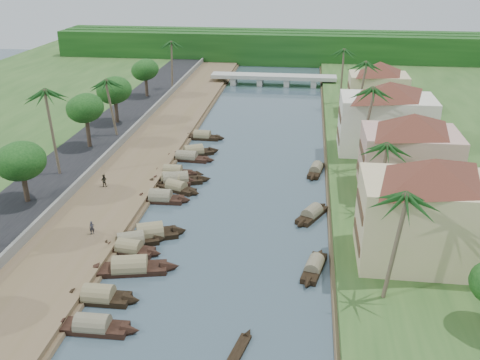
# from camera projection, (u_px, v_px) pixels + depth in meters

# --- Properties ---
(ground) EXTENTS (220.00, 220.00, 0.00)m
(ground) POSITION_uv_depth(u_px,v_px,m) (226.00, 246.00, 55.30)
(ground) COLOR #394B55
(ground) RESTS_ON ground
(left_bank) EXTENTS (10.00, 180.00, 0.80)m
(left_bank) POSITION_uv_depth(u_px,v_px,m) (135.00, 165.00, 75.20)
(left_bank) COLOR brown
(left_bank) RESTS_ON ground
(right_bank) EXTENTS (16.00, 180.00, 1.20)m
(right_bank) POSITION_uv_depth(u_px,v_px,m) (389.00, 175.00, 71.09)
(right_bank) COLOR #2A4E1F
(right_bank) RESTS_ON ground
(road) EXTENTS (8.00, 180.00, 1.40)m
(road) POSITION_uv_depth(u_px,v_px,m) (77.00, 160.00, 76.06)
(road) COLOR black
(road) RESTS_ON ground
(retaining_wall) EXTENTS (0.40, 180.00, 1.10)m
(retaining_wall) POSITION_uv_depth(u_px,v_px,m) (105.00, 157.00, 75.31)
(retaining_wall) COLOR slate
(retaining_wall) RESTS_ON left_bank
(treeline) EXTENTS (120.00, 14.00, 8.00)m
(treeline) POSITION_uv_depth(u_px,v_px,m) (281.00, 47.00, 144.80)
(treeline) COLOR #103B10
(treeline) RESTS_ON ground
(bridge) EXTENTS (28.00, 4.00, 2.40)m
(bridge) POSITION_uv_depth(u_px,v_px,m) (273.00, 78.00, 120.20)
(bridge) COLOR #AAABA0
(bridge) RESTS_ON ground
(building_near) EXTENTS (14.85, 14.85, 10.20)m
(building_near) POSITION_uv_depth(u_px,v_px,m) (427.00, 210.00, 48.76)
(building_near) COLOR beige
(building_near) RESTS_ON right_bank
(building_mid) EXTENTS (14.11, 14.11, 9.70)m
(building_mid) POSITION_uv_depth(u_px,v_px,m) (409.00, 152.00, 63.32)
(building_mid) COLOR tan
(building_mid) RESTS_ON right_bank
(building_far) EXTENTS (15.59, 15.59, 10.20)m
(building_far) POSITION_uv_depth(u_px,v_px,m) (386.00, 116.00, 76.09)
(building_far) COLOR white
(building_far) RESTS_ON right_bank
(building_distant) EXTENTS (12.62, 12.62, 9.20)m
(building_distant) POSITION_uv_depth(u_px,v_px,m) (378.00, 87.00, 94.39)
(building_distant) COLOR beige
(building_distant) RESTS_ON right_bank
(sampan_0) EXTENTS (8.01, 1.89, 2.12)m
(sampan_0) POSITION_uv_depth(u_px,v_px,m) (93.00, 326.00, 42.88)
(sampan_0) COLOR black
(sampan_0) RESTS_ON ground
(sampan_1) EXTENTS (7.64, 2.03, 2.27)m
(sampan_1) POSITION_uv_depth(u_px,v_px,m) (99.00, 297.00, 46.54)
(sampan_1) COLOR black
(sampan_1) RESTS_ON ground
(sampan_2) EXTENTS (9.81, 3.96, 2.49)m
(sampan_2) POSITION_uv_depth(u_px,v_px,m) (130.00, 268.00, 50.75)
(sampan_2) COLOR black
(sampan_2) RESTS_ON ground
(sampan_3) EXTENTS (7.91, 4.70, 2.15)m
(sampan_3) POSITION_uv_depth(u_px,v_px,m) (131.00, 242.00, 55.32)
(sampan_3) COLOR black
(sampan_3) RESTS_ON ground
(sampan_4) EXTENTS (7.27, 2.38, 2.06)m
(sampan_4) POSITION_uv_depth(u_px,v_px,m) (129.00, 249.00, 53.96)
(sampan_4) COLOR black
(sampan_4) RESTS_ON ground
(sampan_5) EXTENTS (8.23, 4.90, 2.54)m
(sampan_5) POSITION_uv_depth(u_px,v_px,m) (150.00, 234.00, 56.79)
(sampan_5) COLOR black
(sampan_5) RESTS_ON ground
(sampan_6) EXTENTS (7.73, 2.12, 2.29)m
(sampan_6) POSITION_uv_depth(u_px,v_px,m) (161.00, 198.00, 64.98)
(sampan_6) COLOR black
(sampan_6) RESTS_ON ground
(sampan_7) EXTENTS (7.22, 4.06, 1.95)m
(sampan_7) POSITION_uv_depth(u_px,v_px,m) (176.00, 188.00, 67.88)
(sampan_7) COLOR black
(sampan_7) RESTS_ON ground
(sampan_8) EXTENTS (7.33, 2.08, 2.26)m
(sampan_8) POSITION_uv_depth(u_px,v_px,m) (172.00, 180.00, 70.04)
(sampan_8) COLOR black
(sampan_8) RESTS_ON ground
(sampan_9) EXTENTS (9.72, 4.72, 2.40)m
(sampan_9) POSITION_uv_depth(u_px,v_px,m) (176.00, 181.00, 69.93)
(sampan_9) COLOR black
(sampan_9) RESTS_ON ground
(sampan_10) EXTENTS (7.22, 1.76, 2.02)m
(sampan_10) POSITION_uv_depth(u_px,v_px,m) (173.00, 172.00, 72.68)
(sampan_10) COLOR black
(sampan_10) RESTS_ON ground
(sampan_11) EXTENTS (8.14, 5.30, 2.34)m
(sampan_11) POSITION_uv_depth(u_px,v_px,m) (194.00, 152.00, 79.64)
(sampan_11) COLOR black
(sampan_11) RESTS_ON ground
(sampan_12) EXTENTS (8.83, 2.24, 2.09)m
(sampan_12) POSITION_uv_depth(u_px,v_px,m) (187.00, 158.00, 77.67)
(sampan_12) COLOR black
(sampan_12) RESTS_ON ground
(sampan_13) EXTENTS (7.72, 2.02, 2.12)m
(sampan_13) POSITION_uv_depth(u_px,v_px,m) (202.00, 137.00, 86.44)
(sampan_13) COLOR black
(sampan_13) RESTS_ON ground
(sampan_14) EXTENTS (2.93, 7.40, 1.82)m
(sampan_14) POSITION_uv_depth(u_px,v_px,m) (314.00, 267.00, 50.91)
(sampan_14) COLOR black
(sampan_14) RESTS_ON ground
(sampan_15) EXTENTS (4.60, 7.09, 1.97)m
(sampan_15) POSITION_uv_depth(u_px,v_px,m) (312.00, 214.00, 61.10)
(sampan_15) COLOR black
(sampan_15) RESTS_ON ground
(sampan_16) EXTENTS (2.68, 7.47, 1.85)m
(sampan_16) POSITION_uv_depth(u_px,v_px,m) (316.00, 170.00, 73.38)
(sampan_16) COLOR black
(sampan_16) RESTS_ON ground
(canoe_0) EXTENTS (2.31, 6.52, 0.86)m
(canoe_0) POSITION_uv_depth(u_px,v_px,m) (236.00, 355.00, 40.28)
(canoe_0) COLOR black
(canoe_0) RESTS_ON ground
(canoe_1) EXTENTS (4.87, 1.26, 0.78)m
(canoe_1) POSITION_uv_depth(u_px,v_px,m) (143.00, 273.00, 50.52)
(canoe_1) COLOR black
(canoe_1) RESTS_ON ground
(canoe_2) EXTENTS (6.29, 1.69, 0.91)m
(canoe_2) POSITION_uv_depth(u_px,v_px,m) (183.00, 172.00, 73.40)
(canoe_2) COLOR black
(canoe_2) RESTS_ON ground
(palm_0) EXTENTS (3.20, 3.20, 11.10)m
(palm_0) POSITION_uv_depth(u_px,v_px,m) (398.00, 197.00, 41.46)
(palm_0) COLOR brown
(palm_0) RESTS_ON ground
(palm_1) EXTENTS (3.20, 3.20, 9.47)m
(palm_1) POSITION_uv_depth(u_px,v_px,m) (384.00, 146.00, 56.88)
(palm_1) COLOR brown
(palm_1) RESTS_ON ground
(palm_2) EXTENTS (3.20, 3.20, 12.46)m
(palm_2) POSITION_uv_depth(u_px,v_px,m) (366.00, 91.00, 67.32)
(palm_2) COLOR brown
(palm_2) RESTS_ON ground
(palm_3) EXTENTS (3.20, 3.20, 12.06)m
(palm_3) POSITION_uv_depth(u_px,v_px,m) (361.00, 64.00, 85.13)
(palm_3) COLOR brown
(palm_3) RESTS_ON ground
(palm_5) EXTENTS (3.20, 3.20, 12.50)m
(palm_5) POSITION_uv_depth(u_px,v_px,m) (48.00, 93.00, 65.45)
(palm_5) COLOR brown
(palm_5) RESTS_ON ground
(palm_6) EXTENTS (3.20, 3.20, 10.14)m
(palm_6) POSITION_uv_depth(u_px,v_px,m) (111.00, 82.00, 80.80)
(palm_6) COLOR brown
(palm_6) RESTS_ON ground
(palm_7) EXTENTS (3.20, 3.20, 11.58)m
(palm_7) POSITION_uv_depth(u_px,v_px,m) (344.00, 51.00, 98.76)
(palm_7) COLOR brown
(palm_7) RESTS_ON ground
(palm_8) EXTENTS (3.20, 3.20, 11.10)m
(palm_8) POSITION_uv_depth(u_px,v_px,m) (170.00, 43.00, 108.74)
(palm_8) COLOR brown
(palm_8) RESTS_ON ground
(tree_2) EXTENTS (5.28, 5.28, 7.14)m
(tree_2) POSITION_uv_depth(u_px,v_px,m) (21.00, 162.00, 60.07)
(tree_2) COLOR #4B392B
(tree_2) RESTS_ON ground
(tree_3) EXTENTS (4.89, 4.89, 7.87)m
(tree_3) POSITION_uv_depth(u_px,v_px,m) (85.00, 109.00, 76.96)
(tree_3) COLOR #4B392B
(tree_3) RESTS_ON ground
(tree_4) EXTENTS (5.20, 5.20, 7.63)m
(tree_4) POSITION_uv_depth(u_px,v_px,m) (114.00, 91.00, 88.22)
(tree_4) COLOR #4B392B
(tree_4) RESTS_ON ground
(tree_5) EXTENTS (4.75, 4.75, 7.19)m
(tree_5) POSITION_uv_depth(u_px,v_px,m) (145.00, 70.00, 104.48)
(tree_5) COLOR #4B392B
(tree_5) RESTS_ON ground
(tree_6) EXTENTS (4.45, 4.45, 7.35)m
(tree_6) POSITION_uv_depth(u_px,v_px,m) (418.00, 109.00, 78.74)
(tree_6) COLOR #4B392B
(tree_6) RESTS_ON ground
(person_near) EXTENTS (0.64, 0.58, 1.46)m
(person_near) POSITION_uv_depth(u_px,v_px,m) (92.00, 228.00, 55.75)
(person_near) COLOR #2B2B33
(person_near) RESTS_ON left_bank
(person_far) EXTENTS (0.85, 0.70, 1.61)m
(person_far) POSITION_uv_depth(u_px,v_px,m) (104.00, 180.00, 67.00)
(person_far) COLOR #2C2A1F
(person_far) RESTS_ON left_bank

